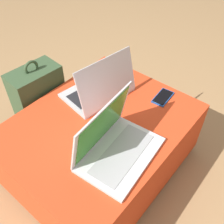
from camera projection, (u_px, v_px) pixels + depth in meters
ground_plane at (102, 166)px, 1.59m from camera, size 14.00×14.00×0.00m
ottoman at (101, 146)px, 1.45m from camera, size 0.94×0.75×0.39m
laptop_near at (114, 144)px, 1.15m from camera, size 0.40×0.29×0.26m
laptop_far at (100, 88)px, 1.42m from camera, size 0.39×0.30×0.26m
cell_phone at (163, 97)px, 1.44m from camera, size 0.15×0.09×0.01m
backpack at (40, 104)px, 1.64m from camera, size 0.30×0.24×0.56m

